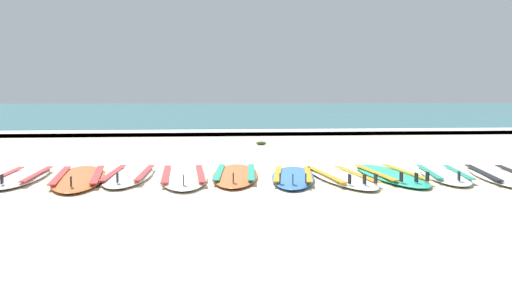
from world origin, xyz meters
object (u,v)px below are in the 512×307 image
(surfboard_2, at_px, (129,175))
(surfboard_6, at_px, (340,177))
(surfboard_3, at_px, (183,176))
(surfboard_9, at_px, (499,175))
(surfboard_0, at_px, (22,177))
(surfboard_4, at_px, (235,175))
(surfboard_7, at_px, (390,175))
(surfboard_1, at_px, (79,177))
(surfboard_8, at_px, (443,174))
(surfboard_5, at_px, (293,177))

(surfboard_2, distance_m, surfboard_6, 2.74)
(surfboard_2, xyz_separation_m, surfboard_3, (0.70, -0.17, -0.00))
(surfboard_6, relative_size, surfboard_9, 0.95)
(surfboard_0, xyz_separation_m, surfboard_4, (2.74, -0.08, -0.00))
(surfboard_6, height_order, surfboard_7, same)
(surfboard_0, height_order, surfboard_1, same)
(surfboard_2, relative_size, surfboard_8, 1.07)
(surfboard_4, xyz_separation_m, surfboard_9, (3.42, -0.44, -0.00))
(surfboard_1, height_order, surfboard_6, same)
(surfboard_1, distance_m, surfboard_3, 1.32)
(surfboard_3, distance_m, surfboard_8, 3.42)
(surfboard_3, bearing_deg, surfboard_5, -7.97)
(surfboard_0, height_order, surfboard_7, same)
(surfboard_3, height_order, surfboard_7, same)
(surfboard_0, xyz_separation_m, surfboard_9, (6.16, -0.52, -0.00))
(surfboard_5, relative_size, surfboard_6, 0.97)
(surfboard_0, distance_m, surfboard_4, 2.74)
(surfboard_6, distance_m, surfboard_8, 1.41)
(surfboard_2, xyz_separation_m, surfboard_7, (3.40, -0.32, 0.00))
(surfboard_8, bearing_deg, surfboard_7, 176.66)
(surfboard_4, distance_m, surfboard_8, 2.75)
(surfboard_6, xyz_separation_m, surfboard_9, (2.09, -0.09, -0.00))
(surfboard_7, bearing_deg, surfboard_4, 173.41)
(surfboard_1, xyz_separation_m, surfboard_9, (5.41, -0.39, 0.00))
(surfboard_2, distance_m, surfboard_5, 2.13)
(surfboard_0, distance_m, surfboard_1, 0.75)
(surfboard_5, bearing_deg, surfboard_7, 2.05)
(surfboard_2, relative_size, surfboard_6, 0.99)
(surfboard_4, bearing_deg, surfboard_3, -172.91)
(surfboard_6, bearing_deg, surfboard_2, 170.82)
(surfboard_5, distance_m, surfboard_9, 2.70)
(surfboard_3, relative_size, surfboard_5, 1.10)
(surfboard_4, height_order, surfboard_5, same)
(surfboard_4, xyz_separation_m, surfboard_8, (2.73, -0.28, 0.00))
(surfboard_6, height_order, surfboard_8, same)
(surfboard_0, height_order, surfboard_6, same)
(surfboard_0, relative_size, surfboard_7, 0.93)
(surfboard_4, distance_m, surfboard_9, 3.45)
(surfboard_4, bearing_deg, surfboard_7, -6.59)
(surfboard_6, height_order, surfboard_9, same)
(surfboard_9, bearing_deg, surfboard_2, 173.78)
(surfboard_9, bearing_deg, surfboard_6, 177.66)
(surfboard_5, height_order, surfboard_6, same)
(surfboard_1, height_order, surfboard_2, same)
(surfboard_1, bearing_deg, surfboard_9, -4.07)
(surfboard_1, xyz_separation_m, surfboard_3, (1.32, -0.03, 0.00))
(surfboard_1, distance_m, surfboard_2, 0.63)
(surfboard_0, bearing_deg, surfboard_3, -4.62)
(surfboard_1, bearing_deg, surfboard_3, -1.20)
(surfboard_3, height_order, surfboard_4, same)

